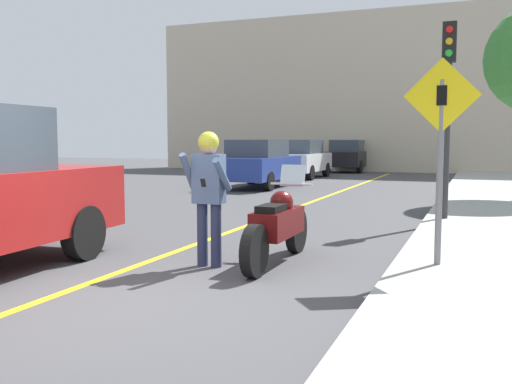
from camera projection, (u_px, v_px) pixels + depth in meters
ground_plane at (101, 302)px, 5.87m from camera, size 80.00×80.00×0.00m
road_center_line at (258, 222)px, 11.65m from camera, size 0.12×36.00×0.01m
building_backdrop at (408, 91)px, 29.59m from camera, size 28.00×1.20×8.42m
motorcycle at (278, 226)px, 7.66m from camera, size 0.62×2.34×1.31m
person_biker at (209, 184)px, 7.42m from camera, size 0.59×0.48×1.78m
crossing_sign at (441, 141)px, 6.94m from camera, size 0.91×0.08×2.53m
traffic_light at (448, 83)px, 11.02m from camera, size 0.26×0.30×3.80m
parked_car_blue at (259, 163)px, 20.08m from camera, size 1.88×4.20×1.68m
parked_car_white at (300, 159)px, 25.11m from camera, size 1.88×4.20×1.68m
parked_car_black at (349, 156)px, 30.23m from camera, size 1.88×4.20×1.68m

